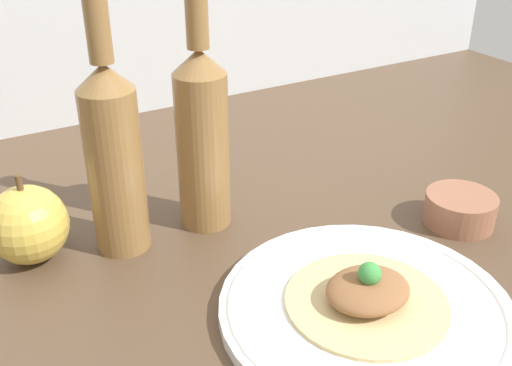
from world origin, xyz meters
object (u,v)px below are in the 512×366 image
at_px(apple, 28,225).
at_px(dipping_bowl, 460,209).
at_px(cider_bottle_right, 202,133).
at_px(plated_food, 367,294).
at_px(cider_bottle_left, 113,152).
at_px(plate, 366,307).

xyz_separation_m(apple, dipping_bowl, (0.47, -0.18, -0.02)).
relative_size(cider_bottle_right, dipping_bowl, 3.58).
xyz_separation_m(plated_food, cider_bottle_right, (-0.06, 0.24, 0.09)).
height_order(cider_bottle_left, dipping_bowl, cider_bottle_left).
bearing_deg(cider_bottle_left, apple, 165.88).
bearing_deg(plated_food, dipping_bowl, 20.28).
bearing_deg(plate, cider_bottle_right, 104.17).
height_order(plate, apple, apple).
xyz_separation_m(plate, cider_bottle_left, (-0.16, 0.24, 0.11)).
height_order(cider_bottle_left, apple, cider_bottle_left).
distance_m(plated_food, cider_bottle_left, 0.30).
bearing_deg(plate, apple, 135.09).
bearing_deg(apple, cider_bottle_left, -14.12).
bearing_deg(apple, dipping_bowl, -21.43).
height_order(plate, plated_food, plated_food).
height_order(cider_bottle_right, dipping_bowl, cider_bottle_right).
distance_m(cider_bottle_left, apple, 0.12).
height_order(cider_bottle_right, apple, cider_bottle_right).
distance_m(plate, cider_bottle_right, 0.27).
relative_size(cider_bottle_left, apple, 2.91).
relative_size(cider_bottle_left, cider_bottle_right, 1.00).
bearing_deg(dipping_bowl, plate, -159.72).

